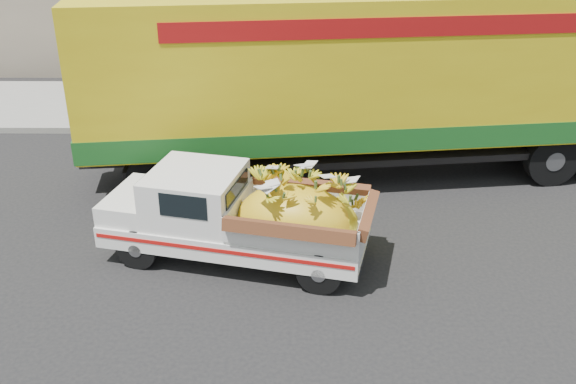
{
  "coord_description": "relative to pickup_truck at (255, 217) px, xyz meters",
  "views": [
    {
      "loc": [
        -0.86,
        -9.13,
        5.62
      ],
      "look_at": [
        -0.95,
        0.4,
        1.04
      ],
      "focal_mm": 40.0,
      "sensor_mm": 36.0,
      "label": 1
    }
  ],
  "objects": [
    {
      "name": "pickup_truck",
      "position": [
        0.0,
        0.0,
        0.0
      ],
      "size": [
        4.5,
        2.49,
        1.49
      ],
      "rotation": [
        0.0,
        0.0,
        -0.23
      ],
      "color": "black",
      "rests_on": "ground"
    },
    {
      "name": "semi_trailer",
      "position": [
        2.34,
        3.6,
        1.32
      ],
      "size": [
        12.05,
        4.04,
        3.8
      ],
      "rotation": [
        0.0,
        0.0,
        0.13
      ],
      "color": "black",
      "rests_on": "ground"
    },
    {
      "name": "sidewalk",
      "position": [
        1.47,
        8.15,
        -0.73
      ],
      "size": [
        60.0,
        4.0,
        0.14
      ],
      "primitive_type": "cube",
      "color": "gray",
      "rests_on": "ground"
    },
    {
      "name": "curb",
      "position": [
        1.47,
        6.05,
        -0.73
      ],
      "size": [
        60.0,
        0.25,
        0.15
      ],
      "primitive_type": "cube",
      "color": "gray",
      "rests_on": "ground"
    },
    {
      "name": "ground",
      "position": [
        1.47,
        0.03,
        -0.8
      ],
      "size": [
        100.0,
        100.0,
        0.0
      ],
      "primitive_type": "plane",
      "color": "black",
      "rests_on": "ground"
    }
  ]
}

